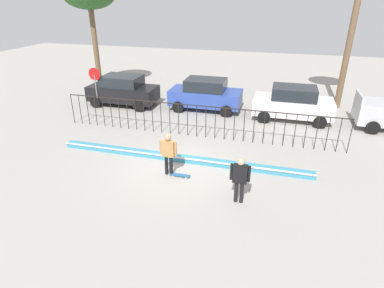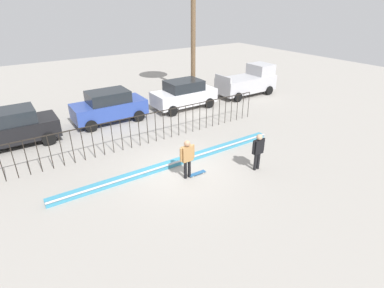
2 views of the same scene
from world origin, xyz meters
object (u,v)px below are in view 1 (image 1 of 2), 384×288
at_px(skateboarder, 168,151).
at_px(skateboard, 180,175).
at_px(parked_car_white, 293,103).
at_px(parked_car_blue, 206,94).
at_px(stop_sign, 95,82).
at_px(camera_operator, 240,176).
at_px(parked_car_black, 123,90).

bearing_deg(skateboarder, skateboard, 7.36).
xyz_separation_m(skateboarder, parked_car_white, (4.67, 7.65, -0.06)).
bearing_deg(parked_car_blue, stop_sign, -168.61).
xyz_separation_m(parked_car_white, stop_sign, (-11.65, -1.08, 0.64)).
distance_m(skateboarder, camera_operator, 3.12).
bearing_deg(parked_car_black, skateboard, -48.01).
xyz_separation_m(camera_operator, stop_sign, (-9.90, 7.68, 0.60)).
xyz_separation_m(camera_operator, parked_car_black, (-8.59, 8.64, -0.05)).
bearing_deg(parked_car_blue, parked_car_white, -5.47).
height_order(parked_car_blue, stop_sign, stop_sign).
distance_m(parked_car_black, stop_sign, 1.74).
distance_m(camera_operator, parked_car_blue, 9.74).
height_order(skateboarder, parked_car_black, parked_car_black).
xyz_separation_m(skateboarder, camera_operator, (2.91, -1.12, -0.02)).
relative_size(parked_car_blue, stop_sign, 1.72).
distance_m(skateboarder, stop_sign, 9.60).
bearing_deg(stop_sign, camera_operator, -37.82).
height_order(skateboard, parked_car_white, parked_car_white).
height_order(camera_operator, parked_car_white, parked_car_white).
bearing_deg(parked_car_white, parked_car_black, -177.81).
bearing_deg(parked_car_black, skateboarder, -50.05).
relative_size(skateboarder, camera_operator, 1.02).
relative_size(skateboard, camera_operator, 0.47).
relative_size(skateboard, parked_car_blue, 0.19).
relative_size(parked_car_white, stop_sign, 1.72).
bearing_deg(camera_operator, skateboarder, 3.19).
xyz_separation_m(parked_car_black, parked_car_blue, (5.25, 0.51, 0.00)).
relative_size(skateboarder, parked_car_black, 0.40).
xyz_separation_m(camera_operator, parked_car_blue, (-3.34, 9.15, -0.05)).
height_order(skateboarder, parked_car_white, parked_car_white).
relative_size(camera_operator, parked_car_white, 0.39).
distance_m(parked_car_blue, stop_sign, 6.75).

